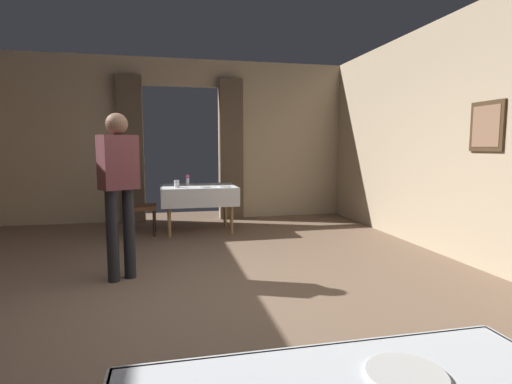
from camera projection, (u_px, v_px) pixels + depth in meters
The scene contains 11 objects.
ground at pixel (203, 298), 3.69m from camera, with size 10.08×10.08×0.00m, color #7A604C.
wall_right at pixel (508, 135), 4.21m from camera, with size 0.16×8.40×3.00m.
wall_back at pixel (182, 139), 7.58m from camera, with size 6.40×0.27×3.00m.
dining_table_mid at pixel (199, 192), 6.58m from camera, with size 1.20×0.97×0.75m.
chair_mid_left at pixel (136, 202), 6.31m from camera, with size 0.44×0.44×0.93m.
plate_near_b at pixel (406, 375), 1.11m from camera, with size 0.22×0.22×0.01m, color white.
flower_vase_mid at pixel (187, 179), 6.66m from camera, with size 0.07×0.07×0.18m.
plate_mid_b at pixel (204, 187), 6.30m from camera, with size 0.18×0.18×0.01m, color white.
plate_mid_c at pixel (224, 186), 6.40m from camera, with size 0.21×0.21×0.01m, color white.
glass_mid_d at pixel (177, 184), 6.26m from camera, with size 0.08×0.08×0.12m, color silver.
person_waiter_by_doorway at pixel (119, 182), 4.10m from camera, with size 0.42×0.37×1.72m.
Camera 1 is at (-0.29, -3.58, 1.38)m, focal length 28.28 mm.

